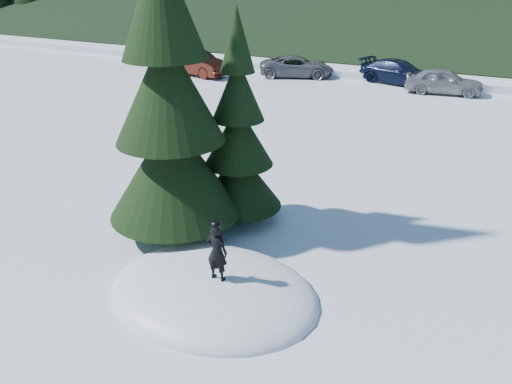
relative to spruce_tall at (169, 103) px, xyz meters
The scene contains 10 objects.
ground 4.37m from the spruce_tall, 39.29° to the right, with size 200.00×200.00×0.00m, color white.
snow_mound 4.37m from the spruce_tall, 39.29° to the right, with size 4.48×3.52×0.96m, color white.
spruce_tall is the anchor object (origin of this frame).
spruce_short 2.11m from the spruce_tall, 54.46° to the left, with size 2.20×2.20×5.37m.
child_skier 3.77m from the spruce_tall, 38.29° to the right, with size 0.44×0.29×1.21m, color black.
car_0 24.60m from the spruce_tall, 128.66° to the left, with size 1.80×4.48×1.53m, color black.
car_1 20.46m from the spruce_tall, 122.87° to the left, with size 1.58×4.54×1.50m, color #37120A.
car_2 20.39m from the spruce_tall, 105.27° to the left, with size 2.06×4.48×1.24m, color #515359.
car_3 20.60m from the spruce_tall, 88.30° to the left, with size 1.84×4.53×1.31m, color black.
car_4 19.45m from the spruce_tall, 80.03° to the left, with size 1.58×3.93×1.34m, color gray.
Camera 1 is at (4.75, -7.06, 6.10)m, focal length 35.00 mm.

